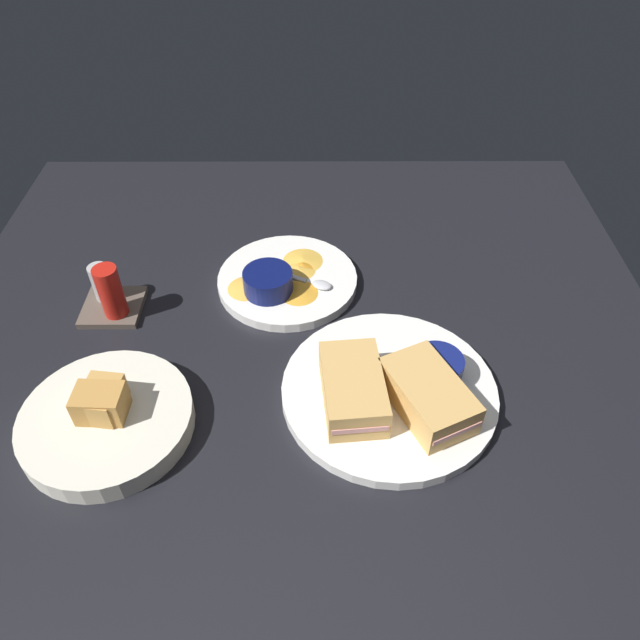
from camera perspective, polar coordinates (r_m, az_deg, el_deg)
The scene contains 12 objects.
ground_plane at distance 88.73cm, azimuth -1.81°, elevation -3.49°, with size 110.00×110.00×3.00cm, color black.
plate_sandwich_main at distance 81.89cm, azimuth 6.57°, elevation -6.76°, with size 29.01×29.01×1.60cm, color white.
sandwich_half_near at distance 77.61cm, azimuth 3.16°, elevation -6.54°, with size 13.85×8.76×4.80cm.
sandwich_half_far at distance 78.02cm, azimuth 10.22°, elevation -7.06°, with size 15.00×12.43×4.80cm.
ramekin_dark_sauce at distance 81.76cm, azimuth 11.05°, elevation -4.52°, with size 6.98×6.98×3.80cm.
spoon_by_dark_ramekin at distance 82.55cm, azimuth 7.06°, elevation -5.02°, with size 2.64×9.96×0.80cm.
plate_chips_companion at distance 97.93cm, azimuth -3.11°, elevation 3.79°, with size 22.63×22.63×1.60cm, color white.
ramekin_light_gravy at distance 93.77cm, azimuth -4.98°, elevation 3.72°, with size 7.78×7.78×3.59cm.
spoon_by_gravy_ramekin at distance 95.50cm, azimuth -0.55°, elevation 3.55°, with size 5.50×9.57×0.80cm.
plantain_chip_scatter at distance 97.37cm, azimuth -3.25°, elevation 4.35°, with size 16.06×17.45×0.60cm.
bread_basket_rear at distance 81.80cm, azimuth -19.65°, elevation -8.81°, with size 21.88×21.88×7.04cm.
condiment_caddy at distance 96.65cm, azimuth -19.41°, elevation 2.29°, with size 9.00×9.00×9.50cm.
Camera 1 is at (-60.17, -2.58, 63.67)cm, focal length 33.61 mm.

